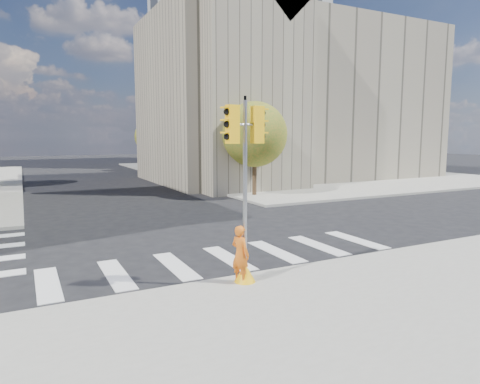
% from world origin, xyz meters
% --- Properties ---
extents(ground, '(160.00, 160.00, 0.00)m').
position_xyz_m(ground, '(0.00, 0.00, 0.00)').
color(ground, black).
rests_on(ground, ground).
extents(sidewalk_far_right, '(28.00, 40.00, 0.15)m').
position_xyz_m(sidewalk_far_right, '(20.00, 26.00, 0.07)').
color(sidewalk_far_right, gray).
rests_on(sidewalk_far_right, ground).
extents(civic_building, '(26.00, 16.00, 19.39)m').
position_xyz_m(civic_building, '(15.59, 19.12, 7.26)').
color(civic_building, gray).
rests_on(civic_building, ground).
extents(office_tower, '(20.00, 18.00, 30.00)m').
position_xyz_m(office_tower, '(22.00, 42.00, 15.00)').
color(office_tower, '#9EA0A3').
rests_on(office_tower, ground).
extents(tree_re_near, '(4.20, 4.20, 6.16)m').
position_xyz_m(tree_re_near, '(7.50, 10.00, 4.05)').
color(tree_re_near, '#382616').
rests_on(tree_re_near, ground).
extents(tree_re_mid, '(4.60, 4.60, 6.66)m').
position_xyz_m(tree_re_mid, '(7.50, 22.00, 4.35)').
color(tree_re_mid, '#382616').
rests_on(tree_re_mid, ground).
extents(tree_re_far, '(4.00, 4.00, 5.88)m').
position_xyz_m(tree_re_far, '(7.50, 34.00, 3.87)').
color(tree_re_far, '#382616').
rests_on(tree_re_far, ground).
extents(lamp_near, '(0.35, 0.18, 8.11)m').
position_xyz_m(lamp_near, '(8.00, 14.00, 4.58)').
color(lamp_near, black).
rests_on(lamp_near, sidewalk_far_right).
extents(lamp_far, '(0.35, 0.18, 8.11)m').
position_xyz_m(lamp_far, '(8.00, 28.00, 4.58)').
color(lamp_far, black).
rests_on(lamp_far, sidewalk_far_right).
extents(traffic_signal, '(1.08, 0.56, 4.81)m').
position_xyz_m(traffic_signal, '(-0.87, -4.60, 2.20)').
color(traffic_signal, '#FFB90D').
rests_on(traffic_signal, sidewalk_near).
extents(photographer, '(0.54, 0.65, 1.52)m').
position_xyz_m(photographer, '(-1.00, -4.60, 0.91)').
color(photographer, orange).
rests_on(photographer, sidewalk_near).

